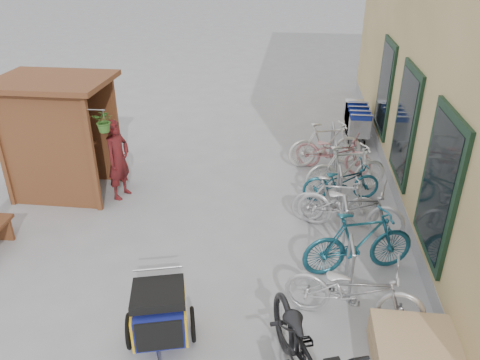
# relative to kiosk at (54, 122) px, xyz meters

# --- Properties ---
(ground) EXTENTS (80.00, 80.00, 0.00)m
(ground) POSITION_rel_kiosk_xyz_m (3.28, -2.47, -1.55)
(ground) COLOR #9C9C9F
(kiosk) EXTENTS (2.49, 1.65, 2.40)m
(kiosk) POSITION_rel_kiosk_xyz_m (0.00, 0.00, 0.00)
(kiosk) COLOR brown
(kiosk) RESTS_ON ground
(bike_rack) EXTENTS (0.05, 5.35, 0.86)m
(bike_rack) POSITION_rel_kiosk_xyz_m (5.58, -0.07, -1.04)
(bike_rack) COLOR #A5A8AD
(bike_rack) RESTS_ON ground
(pallet_stack) EXTENTS (1.00, 1.20, 0.40)m
(pallet_stack) POSITION_rel_kiosk_xyz_m (6.28, -3.87, -1.34)
(pallet_stack) COLOR tan
(pallet_stack) RESTS_ON ground
(shopping_carts) EXTENTS (0.54, 1.81, 0.96)m
(shopping_carts) POSITION_rel_kiosk_xyz_m (6.28, 3.79, -0.99)
(shopping_carts) COLOR silver
(shopping_carts) RESTS_ON ground
(child_trailer) EXTENTS (0.97, 1.52, 0.88)m
(child_trailer) POSITION_rel_kiosk_xyz_m (3.08, -3.75, -1.07)
(child_trailer) COLOR navy
(child_trailer) RESTS_ON ground
(cargo_bike) EXTENTS (1.48, 2.41, 1.20)m
(cargo_bike) POSITION_rel_kiosk_xyz_m (4.92, -4.39, -0.96)
(cargo_bike) COLOR black
(cargo_bike) RESTS_ON ground
(person_kiosk) EXTENTS (0.55, 0.69, 1.65)m
(person_kiosk) POSITION_rel_kiosk_xyz_m (1.22, -0.03, -0.73)
(person_kiosk) COLOR maroon
(person_kiosk) RESTS_ON ground
(bike_0) EXTENTS (1.97, 0.98, 0.99)m
(bike_0) POSITION_rel_kiosk_xyz_m (5.58, -3.06, -1.06)
(bike_0) COLOR #B3B2B7
(bike_0) RESTS_ON ground
(bike_1) EXTENTS (1.88, 1.04, 1.09)m
(bike_1) POSITION_rel_kiosk_xyz_m (5.75, -1.96, -1.01)
(bike_1) COLOR #1A5468
(bike_1) RESTS_ON ground
(bike_2) EXTENTS (2.02, 1.14, 1.01)m
(bike_2) POSITION_rel_kiosk_xyz_m (5.73, -0.79, -1.05)
(bike_2) COLOR #B3B2B7
(bike_2) RESTS_ON ground
(bike_3) EXTENTS (1.63, 0.55, 0.96)m
(bike_3) POSITION_rel_kiosk_xyz_m (5.48, -0.60, -1.07)
(bike_3) COLOR #B3B2B7
(bike_3) RESTS_ON ground
(bike_4) EXTENTS (1.65, 0.88, 0.82)m
(bike_4) POSITION_rel_kiosk_xyz_m (5.66, 0.36, -1.14)
(bike_4) COLOR #1A5468
(bike_4) RESTS_ON ground
(bike_5) EXTENTS (1.80, 0.99, 1.04)m
(bike_5) POSITION_rel_kiosk_xyz_m (5.78, 0.71, -1.03)
(bike_5) COLOR white
(bike_5) RESTS_ON ground
(bike_6) EXTENTS (1.85, 1.12, 0.92)m
(bike_6) POSITION_rel_kiosk_xyz_m (5.57, 1.68, -1.09)
(bike_6) COLOR tan
(bike_6) RESTS_ON ground
(bike_7) EXTENTS (1.83, 1.00, 1.06)m
(bike_7) POSITION_rel_kiosk_xyz_m (5.40, 1.96, -1.02)
(bike_7) COLOR white
(bike_7) RESTS_ON ground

